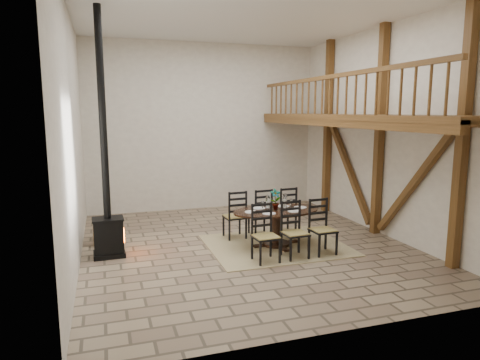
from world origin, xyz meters
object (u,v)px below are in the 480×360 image
object	(u,v)px
log_basket	(105,231)
dining_table	(276,227)
wood_stove	(107,203)
log_stack	(102,235)

from	to	relation	value
log_basket	dining_table	bearing A→B (deg)	-25.33
wood_stove	log_basket	distance (m)	1.65
dining_table	log_basket	size ratio (longest dim) A/B	4.74
dining_table	wood_stove	distance (m)	3.66
wood_stove	dining_table	bearing A→B (deg)	-7.85
dining_table	log_stack	size ratio (longest dim) A/B	4.98
dining_table	wood_stove	world-z (taller)	wood_stove
dining_table	log_stack	bearing A→B (deg)	157.88
wood_stove	log_basket	xyz separation A→B (m)	(-0.08, 1.34, -0.96)
wood_stove	log_basket	bearing A→B (deg)	91.81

